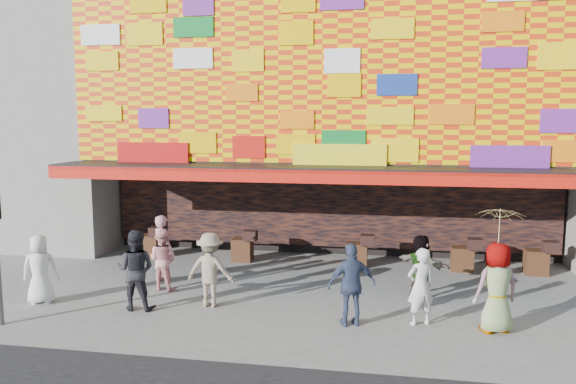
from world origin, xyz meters
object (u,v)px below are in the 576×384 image
at_px(ped_f, 421,266).
at_px(parasol, 500,230).
at_px(ped_d, 210,270).
at_px(ped_e, 352,285).
at_px(ped_a, 40,269).
at_px(ped_g, 497,288).
at_px(ped_h, 421,286).
at_px(ped_i, 163,260).
at_px(ped_b, 163,249).
at_px(ped_c, 136,270).

xyz_separation_m(ped_f, parasol, (1.39, -2.12, 1.37)).
height_order(ped_f, parasol, parasol).
xyz_separation_m(ped_d, ped_e, (3.32, -0.66, 0.02)).
distance_m(ped_a, ped_g, 10.28).
height_order(ped_g, ped_h, ped_g).
height_order(ped_e, ped_i, ped_e).
xyz_separation_m(ped_b, ped_i, (0.26, -0.62, -0.13)).
distance_m(ped_a, parasol, 10.36).
bearing_deg(ped_f, ped_d, 56.14).
bearing_deg(parasol, ped_a, 179.97).
height_order(ped_a, ped_b, ped_b).
relative_size(ped_h, ped_i, 1.07).
xyz_separation_m(ped_b, parasol, (8.11, -2.18, 1.24)).
xyz_separation_m(ped_f, ped_i, (-6.46, -0.57, 0.00)).
distance_m(ped_e, ped_g, 2.94).
height_order(ped_i, parasol, parasol).
distance_m(ped_d, ped_i, 1.91).
xyz_separation_m(ped_h, ped_i, (-6.35, 1.39, -0.06)).
bearing_deg(ped_b, ped_f, -149.46).
xyz_separation_m(ped_c, ped_h, (6.37, 0.14, -0.09)).
distance_m(ped_f, parasol, 2.88).
xyz_separation_m(ped_e, ped_i, (-4.91, 1.70, -0.11)).
distance_m(ped_b, parasol, 8.49).
bearing_deg(ped_e, ped_b, -44.71).
relative_size(ped_c, ped_f, 1.20).
distance_m(ped_b, ped_f, 6.72).
xyz_separation_m(ped_b, ped_c, (0.24, -2.16, 0.02)).
relative_size(ped_f, ped_i, 0.99).
height_order(ped_b, parasol, parasol).
height_order(ped_c, ped_g, ped_g).
bearing_deg(ped_h, ped_i, -37.10).
height_order(ped_h, ped_i, ped_h).
distance_m(ped_c, ped_h, 6.37).
height_order(ped_c, ped_h, ped_c).
bearing_deg(parasol, ped_f, 123.34).
relative_size(ped_d, parasol, 0.95).
xyz_separation_m(ped_d, ped_f, (4.86, 1.60, -0.10)).
bearing_deg(ped_b, parasol, -163.99).
distance_m(ped_e, ped_f, 2.74).
distance_m(ped_c, parasol, 7.96).
bearing_deg(ped_g, parasol, 180.00).
bearing_deg(ped_d, ped_h, 178.08).
bearing_deg(ped_e, parasol, 162.20).
bearing_deg(ped_h, ped_a, -23.69).
xyz_separation_m(ped_c, ped_d, (1.62, 0.49, -0.06)).
bearing_deg(ped_a, ped_c, 158.94).
distance_m(ped_b, ped_g, 8.40).
bearing_deg(ped_e, ped_g, 162.20).
height_order(ped_c, ped_e, ped_c).
height_order(ped_a, ped_d, ped_d).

